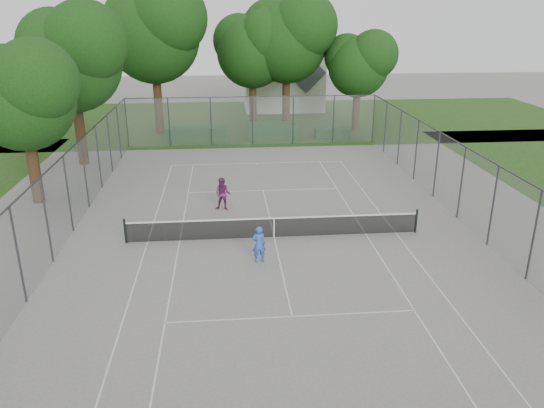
{
  "coord_description": "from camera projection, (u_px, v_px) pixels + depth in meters",
  "views": [
    {
      "loc": [
        -2.0,
        -21.25,
        9.5
      ],
      "look_at": [
        0.0,
        1.0,
        1.2
      ],
      "focal_mm": 35.0,
      "sensor_mm": 36.0,
      "label": 1
    }
  ],
  "objects": [
    {
      "name": "tree_side_back",
      "position": [
        72.0,
        54.0,
        31.9
      ],
      "size": [
        6.98,
        6.37,
        10.03
      ],
      "color": "#332112",
      "rests_on": "ground"
    },
    {
      "name": "hedge_left",
      "position": [
        197.0,
        135.0,
        39.57
      ],
      "size": [
        4.58,
        1.37,
        1.14
      ],
      "primitive_type": "cube",
      "color": "#143F15",
      "rests_on": "ground"
    },
    {
      "name": "tree_far_left",
      "position": [
        154.0,
        29.0,
        40.07
      ],
      "size": [
        8.08,
        7.38,
        11.61
      ],
      "color": "#332112",
      "rests_on": "ground"
    },
    {
      "name": "woman_player",
      "position": [
        223.0,
        194.0,
        26.24
      ],
      "size": [
        0.93,
        0.81,
        1.65
      ],
      "primitive_type": "imported",
      "rotation": [
        0.0,
        0.0,
        -0.25
      ],
      "color": "#69235A",
      "rests_on": "ground"
    },
    {
      "name": "hedge_right",
      "position": [
        332.0,
        133.0,
        40.93
      ],
      "size": [
        2.66,
        0.98,
        0.8
      ],
      "primitive_type": "cube",
      "color": "#143F15",
      "rests_on": "ground"
    },
    {
      "name": "grass_far",
      "position": [
        247.0,
        120.0,
        47.59
      ],
      "size": [
        60.0,
        20.0,
        0.0
      ],
      "primitive_type": "cube",
      "color": "#204012",
      "rests_on": "ground"
    },
    {
      "name": "tree_far_right",
      "position": [
        360.0,
        62.0,
        41.95
      ],
      "size": [
        5.55,
        5.07,
        7.98
      ],
      "color": "#332112",
      "rests_on": "ground"
    },
    {
      "name": "ground",
      "position": [
        274.0,
        237.0,
        23.32
      ],
      "size": [
        120.0,
        120.0,
        0.0
      ],
      "primitive_type": "plane",
      "color": "slate",
      "rests_on": "ground"
    },
    {
      "name": "tree_side_front",
      "position": [
        23.0,
        92.0,
        25.63
      ],
      "size": [
        5.76,
        5.25,
        8.27
      ],
      "color": "#332112",
      "rests_on": "ground"
    },
    {
      "name": "tennis_net",
      "position": [
        274.0,
        227.0,
        23.14
      ],
      "size": [
        12.87,
        0.1,
        1.1
      ],
      "color": "black",
      "rests_on": "ground"
    },
    {
      "name": "house",
      "position": [
        283.0,
        70.0,
        51.71
      ],
      "size": [
        7.54,
        5.84,
        9.39
      ],
      "color": "beige",
      "rests_on": "ground"
    },
    {
      "name": "hedge_mid",
      "position": [
        273.0,
        131.0,
        40.58
      ],
      "size": [
        3.91,
        1.12,
        1.23
      ],
      "primitive_type": "cube",
      "color": "#143F15",
      "rests_on": "ground"
    },
    {
      "name": "court_markings",
      "position": [
        274.0,
        237.0,
        23.31
      ],
      "size": [
        11.03,
        23.83,
        0.01
      ],
      "color": "beige",
      "rests_on": "ground"
    },
    {
      "name": "girl_player",
      "position": [
        259.0,
        244.0,
        20.85
      ],
      "size": [
        0.59,
        0.43,
        1.51
      ],
      "primitive_type": "imported",
      "rotation": [
        0.0,
        0.0,
        3.28
      ],
      "color": "blue",
      "rests_on": "ground"
    },
    {
      "name": "perimeter_fence",
      "position": [
        274.0,
        199.0,
        22.69
      ],
      "size": [
        18.08,
        34.08,
        3.52
      ],
      "color": "#38383D",
      "rests_on": "ground"
    },
    {
      "name": "tree_far_midright",
      "position": [
        288.0,
        35.0,
        42.5
      ],
      "size": [
        7.5,
        6.84,
        10.77
      ],
      "color": "#332112",
      "rests_on": "ground"
    },
    {
      "name": "tree_far_midleft",
      "position": [
        253.0,
        46.0,
        42.92
      ],
      "size": [
        6.64,
        6.06,
        9.54
      ],
      "color": "#332112",
      "rests_on": "ground"
    }
  ]
}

